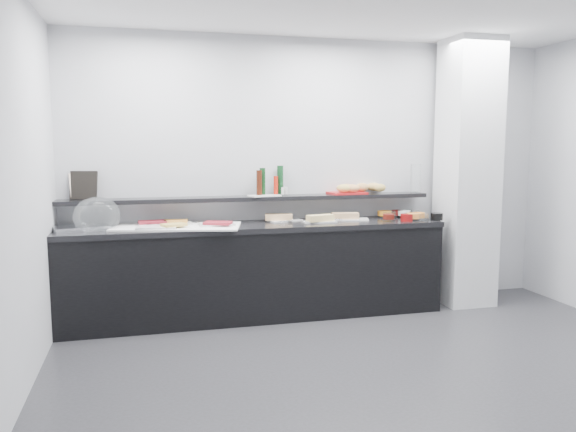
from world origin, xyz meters
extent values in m
plane|color=#2D2D30|center=(0.00, 0.00, 0.00)|extent=(5.00, 5.00, 0.00)
cube|color=#B3B5BB|center=(0.00, 2.00, 1.35)|extent=(5.00, 0.02, 2.70)
cube|color=silver|center=(1.50, 1.65, 1.35)|extent=(0.50, 0.50, 2.70)
cube|color=black|center=(-0.70, 1.70, 0.42)|extent=(3.60, 0.60, 0.85)
cube|color=black|center=(-0.70, 1.70, 0.88)|extent=(3.62, 0.62, 0.05)
cube|color=black|center=(-0.70, 1.88, 1.13)|extent=(3.60, 0.25, 0.04)
cube|color=#AAADB1|center=(-2.27, 1.72, 0.92)|extent=(0.53, 0.43, 0.04)
ellipsoid|color=silver|center=(-2.13, 1.67, 1.03)|extent=(0.49, 0.42, 0.34)
cube|color=white|center=(-1.43, 1.68, 0.91)|extent=(1.22, 0.77, 0.01)
cube|color=white|center=(-1.60, 1.83, 0.92)|extent=(0.35, 0.31, 0.01)
cube|color=maroon|center=(-1.65, 1.78, 0.94)|extent=(0.26, 0.18, 0.02)
cube|color=silver|center=(-1.46, 1.78, 0.92)|extent=(0.33, 0.22, 0.01)
cube|color=orange|center=(-1.44, 1.79, 0.94)|extent=(0.23, 0.16, 0.02)
cube|color=white|center=(-1.62, 1.58, 0.92)|extent=(0.37, 0.28, 0.01)
cube|color=#D6B253|center=(-1.47, 1.55, 0.94)|extent=(0.24, 0.20, 0.02)
cube|color=white|center=(-1.08, 1.62, 0.92)|extent=(0.32, 0.22, 0.01)
cube|color=maroon|center=(-1.08, 1.57, 0.94)|extent=(0.28, 0.23, 0.02)
cube|color=white|center=(-0.38, 1.82, 0.91)|extent=(0.35, 0.23, 0.01)
cube|color=#E0AD75|center=(-0.45, 1.82, 0.94)|extent=(0.28, 0.15, 0.06)
cylinder|color=#B4B8BC|center=(-0.40, 1.71, 0.92)|extent=(0.16, 0.04, 0.01)
cube|color=silver|center=(-0.08, 1.66, 0.91)|extent=(0.32, 0.14, 0.01)
cube|color=#E0C175|center=(-0.08, 1.65, 0.94)|extent=(0.28, 0.16, 0.06)
cylinder|color=#B5B8BC|center=(-0.18, 1.63, 0.92)|extent=(0.16, 0.05, 0.01)
cube|color=white|center=(0.25, 1.76, 0.91)|extent=(0.42, 0.27, 0.01)
cube|color=tan|center=(0.21, 1.75, 0.94)|extent=(0.28, 0.15, 0.06)
cylinder|color=#ACADB3|center=(0.08, 1.69, 0.92)|extent=(0.16, 0.02, 0.01)
cylinder|color=silver|center=(0.70, 1.80, 0.94)|extent=(0.18, 0.18, 0.07)
cylinder|color=orange|center=(0.67, 1.83, 0.95)|extent=(0.17, 0.17, 0.05)
cylinder|color=black|center=(0.89, 1.81, 0.94)|extent=(0.16, 0.16, 0.07)
cylinder|color=#520D0B|center=(0.83, 1.85, 0.95)|extent=(0.15, 0.15, 0.05)
cylinder|color=white|center=(0.94, 1.79, 0.94)|extent=(0.23, 0.23, 0.07)
cylinder|color=silver|center=(0.88, 1.80, 0.95)|extent=(0.18, 0.18, 0.05)
cylinder|color=maroon|center=(0.78, 1.54, 0.94)|extent=(0.15, 0.15, 0.07)
cylinder|color=#4E110B|center=(0.60, 1.56, 0.95)|extent=(0.11, 0.11, 0.05)
cylinder|color=silver|center=(0.95, 1.56, 0.94)|extent=(0.17, 0.17, 0.07)
cylinder|color=orange|center=(0.86, 1.56, 0.95)|extent=(0.17, 0.17, 0.05)
cylinder|color=black|center=(1.11, 1.54, 0.94)|extent=(0.15, 0.15, 0.07)
cylinder|color=orange|center=(0.95, 1.60, 0.95)|extent=(0.14, 0.14, 0.05)
cube|color=black|center=(-2.25, 1.93, 1.28)|extent=(0.26, 0.13, 0.26)
cube|color=beige|center=(-2.29, 1.98, 1.28)|extent=(0.17, 0.11, 0.22)
cube|color=white|center=(-0.59, 1.85, 1.16)|extent=(0.32, 0.24, 0.01)
cylinder|color=#0E3314|center=(-0.59, 1.90, 1.29)|extent=(0.06, 0.06, 0.26)
cylinder|color=#3A160A|center=(-0.64, 1.85, 1.28)|extent=(0.07, 0.07, 0.24)
cylinder|color=#0F391A|center=(-0.40, 1.94, 1.30)|extent=(0.08, 0.08, 0.28)
cylinder|color=red|center=(-0.46, 1.89, 1.25)|extent=(0.05, 0.05, 0.18)
cylinder|color=silver|center=(-0.36, 1.89, 1.20)|extent=(0.04, 0.04, 0.07)
cylinder|color=white|center=(-0.40, 1.85, 1.20)|extent=(0.03, 0.03, 0.07)
cube|color=#AD1215|center=(0.28, 1.89, 1.16)|extent=(0.38, 0.29, 0.02)
ellipsoid|color=#B98546|center=(0.29, 1.91, 1.21)|extent=(0.14, 0.09, 0.08)
ellipsoid|color=tan|center=(0.48, 1.98, 1.21)|extent=(0.17, 0.12, 0.08)
ellipsoid|color=tan|center=(0.61, 1.98, 1.21)|extent=(0.17, 0.14, 0.08)
ellipsoid|color=gold|center=(0.23, 1.84, 1.21)|extent=(0.16, 0.13, 0.08)
ellipsoid|color=tan|center=(0.31, 1.83, 1.21)|extent=(0.18, 0.13, 0.08)
ellipsoid|color=#B49244|center=(0.62, 1.83, 1.21)|extent=(0.13, 0.09, 0.08)
ellipsoid|color=tan|center=(0.24, 1.88, 1.21)|extent=(0.15, 0.09, 0.08)
ellipsoid|color=#B98546|center=(0.46, 1.90, 1.21)|extent=(0.13, 0.09, 0.08)
cylinder|color=silver|center=(1.03, 1.85, 1.30)|extent=(0.14, 0.14, 0.30)
camera|label=1|loc=(-1.71, -3.47, 1.64)|focal=35.00mm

